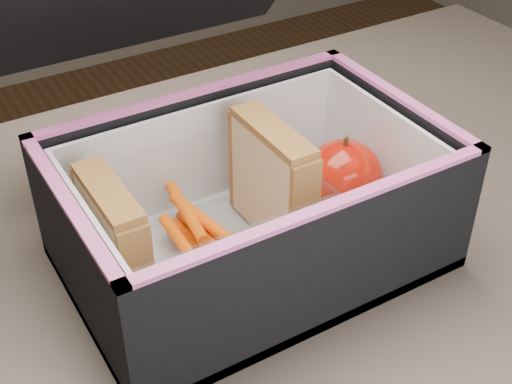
{
  "coord_description": "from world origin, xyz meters",
  "views": [
    {
      "loc": [
        -0.24,
        -0.38,
        1.18
      ],
      "look_at": [
        0.01,
        0.05,
        0.81
      ],
      "focal_mm": 50.0,
      "sensor_mm": 36.0,
      "label": 1
    }
  ],
  "objects": [
    {
      "name": "sandwich_left",
      "position": [
        -0.12,
        0.05,
        0.82
      ],
      "size": [
        0.03,
        0.09,
        0.1
      ],
      "color": "tan",
      "rests_on": "plastic_tub"
    },
    {
      "name": "plastic_tub",
      "position": [
        -0.04,
        0.05,
        0.8
      ],
      "size": [
        0.19,
        0.14,
        0.08
      ],
      "primitive_type": null,
      "color": "white",
      "rests_on": "lunch_bag"
    },
    {
      "name": "sandwich_right",
      "position": [
        0.03,
        0.05,
        0.82
      ],
      "size": [
        0.03,
        0.1,
        0.11
      ],
      "color": "tan",
      "rests_on": "plastic_tub"
    },
    {
      "name": "red_apple",
      "position": [
        0.1,
        0.04,
        0.81
      ],
      "size": [
        0.09,
        0.09,
        0.08
      ],
      "rotation": [
        0.0,
        0.0,
        -0.22
      ],
      "color": "#8B0A00",
      "rests_on": "paper_napkin"
    },
    {
      "name": "lunch_bag",
      "position": [
        0.0,
        0.05,
        0.82
      ],
      "size": [
        0.32,
        0.34,
        0.28
      ],
      "color": "black",
      "rests_on": "kitchen_table"
    },
    {
      "name": "kitchen_table",
      "position": [
        0.0,
        0.0,
        0.66
      ],
      "size": [
        1.2,
        0.8,
        0.75
      ],
      "color": "brown",
      "rests_on": "ground"
    },
    {
      "name": "carrot_sticks",
      "position": [
        -0.04,
        0.05,
        0.78
      ],
      "size": [
        0.05,
        0.15,
        0.03
      ],
      "color": "#E84401",
      "rests_on": "plastic_tub"
    },
    {
      "name": "paper_napkin",
      "position": [
        0.1,
        0.04,
        0.77
      ],
      "size": [
        0.09,
        0.09,
        0.01
      ],
      "primitive_type": "cube",
      "rotation": [
        0.0,
        0.0,
        -0.2
      ],
      "color": "white",
      "rests_on": "lunch_bag"
    }
  ]
}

